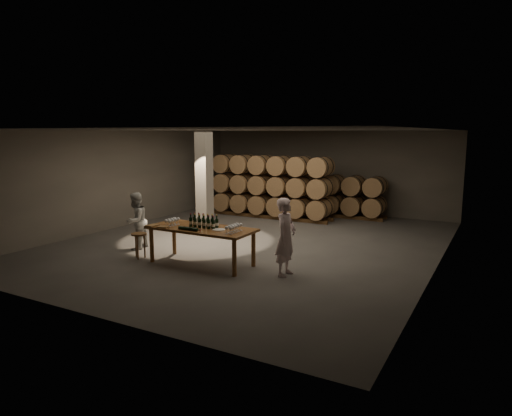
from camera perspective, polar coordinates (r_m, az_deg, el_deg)
The scene contains 15 objects.
room at distance 14.02m, azimuth -6.47°, elevation 3.09°, with size 12.00×12.00×12.00m.
tasting_table at distance 10.94m, azimuth -6.85°, elevation -2.96°, with size 2.60×1.10×0.90m.
barrel_stack_back at distance 17.88m, azimuth 6.14°, elevation 1.95°, with size 6.26×0.95×1.57m.
barrel_stack_front at distance 16.90m, azimuth 1.88°, elevation 2.84°, with size 4.70×0.95×2.31m.
bottle_cluster at distance 10.90m, azimuth -6.56°, elevation -1.82°, with size 0.73×0.23×0.32m.
lying_bottles at distance 10.63m, azimuth -8.44°, elevation -2.57°, with size 0.61×0.08×0.08m.
glass_cluster_left at distance 11.26m, azimuth -10.44°, elevation -1.51°, with size 0.19×0.41×0.17m.
glass_cluster_right at distance 10.33m, azimuth -2.79°, elevation -2.33°, with size 0.20×0.53×0.18m.
plate at distance 10.59m, azimuth -4.67°, elevation -2.72°, with size 0.30×0.30×0.02m, color white.
notebook_near at distance 11.05m, azimuth -11.56°, elevation -2.33°, with size 0.24×0.20×0.03m, color brown.
notebook_corner at distance 11.31m, azimuth -12.82°, elevation -2.13°, with size 0.22×0.28×0.02m, color brown.
pen at distance 10.97m, azimuth -11.06°, elevation -2.45°, with size 0.01×0.01×0.14m, color black.
stool at distance 11.80m, azimuth -14.41°, elevation -3.63°, with size 0.39×0.39×0.64m.
person_man at distance 10.03m, azimuth 3.74°, elevation -3.64°, with size 0.63×0.41×1.73m, color silver.
person_woman at distance 12.74m, azimuth -14.78°, elevation -1.56°, with size 0.75×0.58×1.54m, color silver.
Camera 1 is at (6.26, -11.17, 3.12)m, focal length 32.00 mm.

